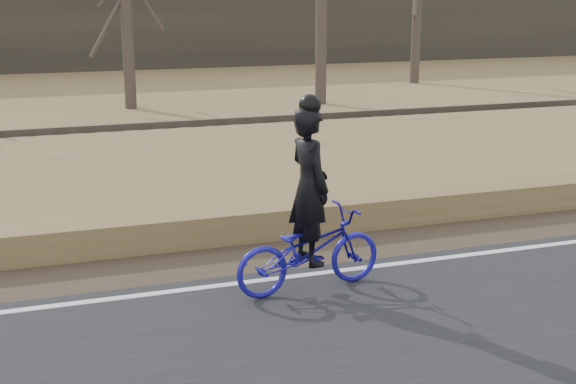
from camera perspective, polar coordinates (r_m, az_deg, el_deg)
name	(u,v)px	position (r m, az deg, el deg)	size (l,w,h in m)	color
cyclist	(309,229)	(9.59, 1.51, -2.65)	(1.97, 0.89, 2.39)	#1D169C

